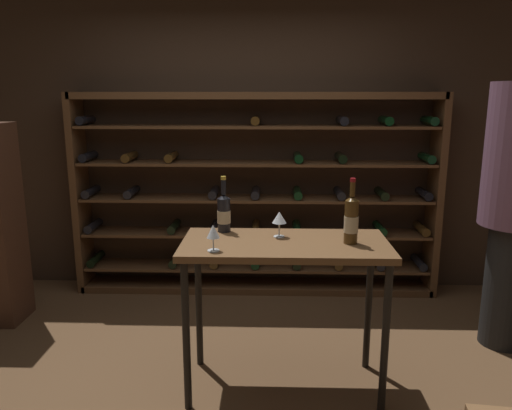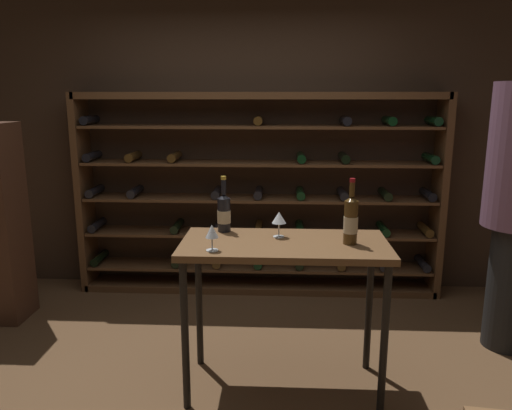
# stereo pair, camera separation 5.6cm
# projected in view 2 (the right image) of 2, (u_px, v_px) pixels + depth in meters

# --- Properties ---
(ground_plane) EXTENTS (9.56, 9.56, 0.00)m
(ground_plane) POSITION_uv_depth(u_px,v_px,m) (226.00, 384.00, 3.11)
(ground_plane) COLOR brown
(back_wall) EXTENTS (5.54, 0.10, 2.64)m
(back_wall) POSITION_uv_depth(u_px,v_px,m) (245.00, 146.00, 4.56)
(back_wall) COLOR #3D2B1E
(back_wall) RESTS_ON ground
(wine_rack) EXTENTS (3.25, 0.32, 1.80)m
(wine_rack) POSITION_uv_depth(u_px,v_px,m) (260.00, 197.00, 4.44)
(wine_rack) COLOR brown
(wine_rack) RESTS_ON ground
(tasting_table) EXTENTS (1.21, 0.59, 0.94)m
(tasting_table) POSITION_uv_depth(u_px,v_px,m) (284.00, 260.00, 2.91)
(tasting_table) COLOR brown
(tasting_table) RESTS_ON ground
(wine_bottle_amber_reserve) EXTENTS (0.08, 0.08, 0.38)m
(wine_bottle_amber_reserve) POSITION_uv_depth(u_px,v_px,m) (351.00, 220.00, 2.83)
(wine_bottle_amber_reserve) COLOR #4C3314
(wine_bottle_amber_reserve) RESTS_ON tasting_table
(wine_bottle_red_label) EXTENTS (0.08, 0.08, 0.35)m
(wine_bottle_red_label) POSITION_uv_depth(u_px,v_px,m) (224.00, 212.00, 3.09)
(wine_bottle_red_label) COLOR black
(wine_bottle_red_label) RESTS_ON tasting_table
(wine_glass_stemmed_right) EXTENTS (0.09, 0.09, 0.16)m
(wine_glass_stemmed_right) POSITION_uv_depth(u_px,v_px,m) (279.00, 219.00, 2.96)
(wine_glass_stemmed_right) COLOR silver
(wine_glass_stemmed_right) RESTS_ON tasting_table
(wine_glass_stemmed_left) EXTENTS (0.07, 0.07, 0.15)m
(wine_glass_stemmed_left) POSITION_uv_depth(u_px,v_px,m) (212.00, 232.00, 2.70)
(wine_glass_stemmed_left) COLOR silver
(wine_glass_stemmed_left) RESTS_ON tasting_table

